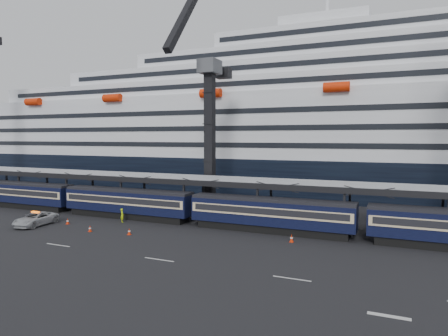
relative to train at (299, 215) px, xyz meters
The scene contains 12 objects.
ground 11.25m from the train, 65.06° to the right, with size 260.00×260.00×0.00m, color black.
lane_markings 20.02m from the train, 49.95° to the right, with size 111.00×4.27×0.02m.
train is the anchor object (origin of this frame).
canopy 6.85m from the train, 40.71° to the left, with size 130.00×6.25×5.53m.
cruise_ship 37.56m from the train, 84.34° to the left, with size 214.09×28.84×34.00m.
crane_dark_near 20.10m from the train, 150.76° to the left, with size 4.50×17.75×35.08m.
pickup_truck 32.04m from the train, 164.87° to the right, with size 2.68×5.81×1.61m, color #A4A6AB.
worker 22.51m from the train, behind, with size 0.64×0.42×1.77m, color #BFE10B.
traffic_cone_a 28.63m from the train, 167.52° to the right, with size 0.38×0.38×0.76m.
traffic_cone_b 19.09m from the train, 156.47° to the right, with size 0.38×0.38×0.77m.
traffic_cone_c 23.99m from the train, 159.94° to the right, with size 0.38×0.38×0.75m.
traffic_cone_d 3.86m from the train, 90.25° to the right, with size 0.42×0.42×0.84m.
Camera 1 is at (5.18, -33.55, 10.87)m, focal length 32.00 mm.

